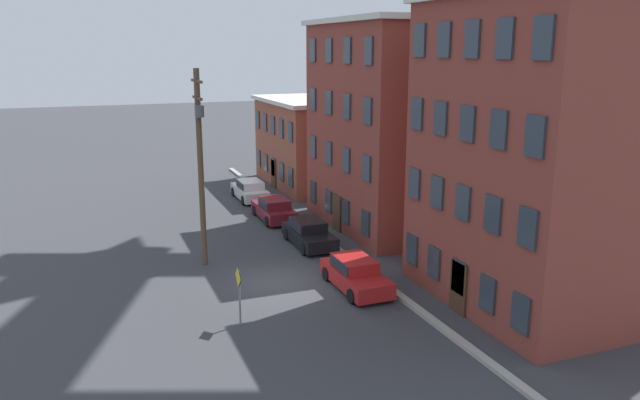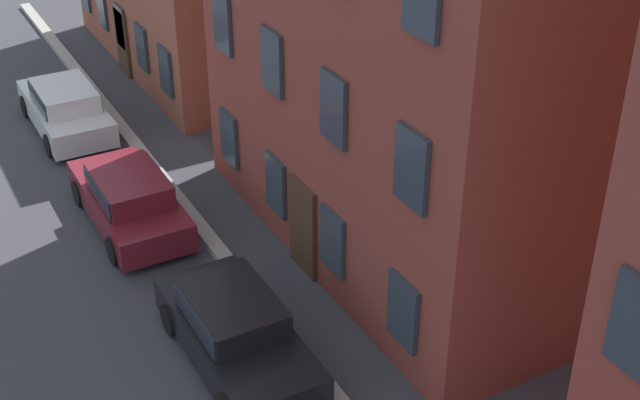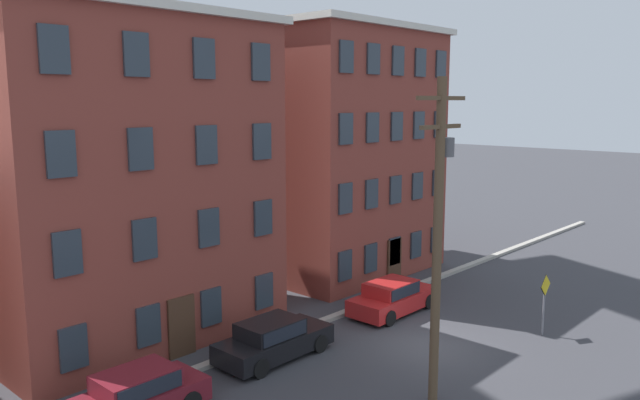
{
  "view_description": "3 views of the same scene",
  "coord_description": "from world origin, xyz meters",
  "views": [
    {
      "loc": [
        26.31,
        -8.08,
        10.69
      ],
      "look_at": [
        -1.8,
        2.89,
        3.3
      ],
      "focal_mm": 35.0,
      "sensor_mm": 36.0,
      "label": 1
    },
    {
      "loc": [
        7.78,
        -1.58,
        11.7
      ],
      "look_at": [
        -1.73,
        3.59,
        5.19
      ],
      "focal_mm": 50.0,
      "sensor_mm": 36.0,
      "label": 2
    },
    {
      "loc": [
        -19.13,
        -12.13,
        9.07
      ],
      "look_at": [
        -1.62,
        4.03,
        5.29
      ],
      "focal_mm": 35.0,
      "sensor_mm": 36.0,
      "label": 3
    }
  ],
  "objects": [
    {
      "name": "car_maroon",
      "position": [
        -10.48,
        3.15,
        0.75
      ],
      "size": [
        4.4,
        1.92,
        1.43
      ],
      "color": "maroon",
      "rests_on": "ground_plane"
    },
    {
      "name": "car_white",
      "position": [
        -16.33,
        3.15,
        0.75
      ],
      "size": [
        4.4,
        1.92,
        1.43
      ],
      "color": "silver",
      "rests_on": "ground_plane"
    },
    {
      "name": "car_black",
      "position": [
        -4.77,
        3.4,
        0.75
      ],
      "size": [
        4.4,
        1.92,
        1.43
      ],
      "color": "black",
      "rests_on": "ground_plane"
    }
  ]
}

